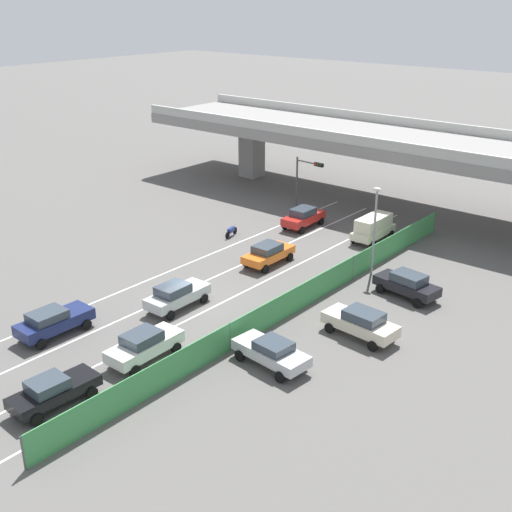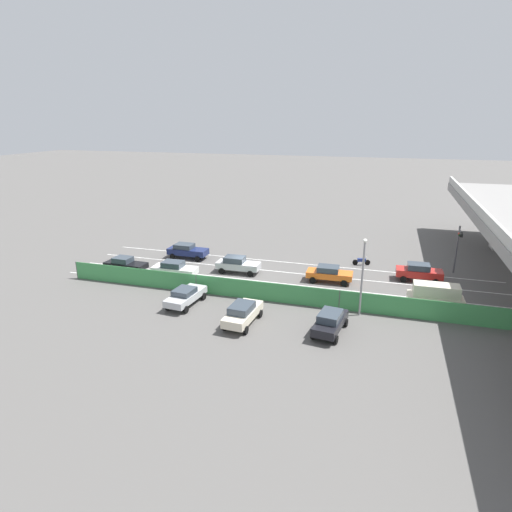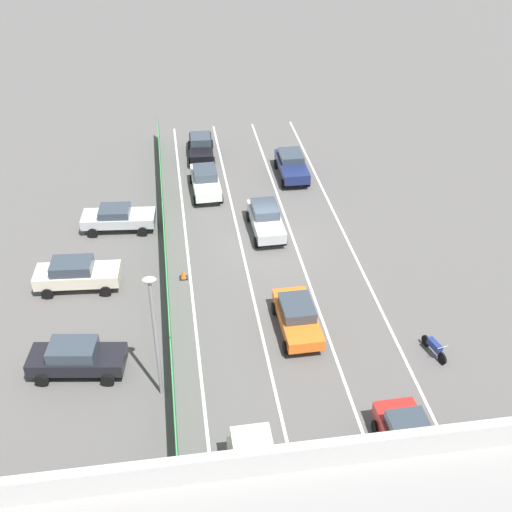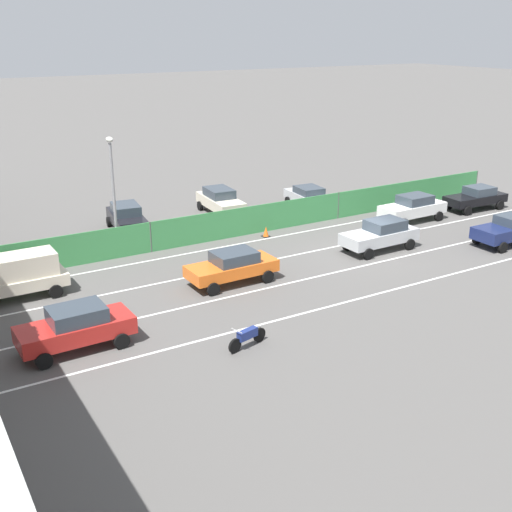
{
  "view_description": "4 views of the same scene",
  "coord_description": "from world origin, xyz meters",
  "px_view_note": "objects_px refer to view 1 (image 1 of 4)",
  "views": [
    {
      "loc": [
        28.29,
        -26.96,
        19.07
      ],
      "look_at": [
        1.64,
        5.08,
        2.25
      ],
      "focal_mm": 45.59,
      "sensor_mm": 36.0,
      "label": 1
    },
    {
      "loc": [
        40.65,
        13.39,
        15.59
      ],
      "look_at": [
        -1.2,
        0.79,
        1.66
      ],
      "focal_mm": 30.38,
      "sensor_mm": 36.0,
      "label": 2
    },
    {
      "loc": [
        5.62,
        33.77,
        21.98
      ],
      "look_at": [
        1.35,
        4.7,
        2.03
      ],
      "focal_mm": 46.02,
      "sensor_mm": 36.0,
      "label": 3
    },
    {
      "loc": [
        -25.95,
        22.73,
        11.92
      ],
      "look_at": [
        -2.53,
        8.75,
        2.15
      ],
      "focal_mm": 44.7,
      "sensor_mm": 36.0,
      "label": 4
    }
  ],
  "objects_px": {
    "parked_sedan_cream": "(361,322)",
    "traffic_cone": "(283,305)",
    "car_sedan_navy": "(53,321)",
    "car_van_cream": "(373,227)",
    "traffic_light": "(306,174)",
    "motorcycle": "(231,231)",
    "car_hatchback_white": "(144,345)",
    "car_sedan_red": "(303,217)",
    "parked_wagon_silver": "(271,352)",
    "parked_sedan_dark": "(407,284)",
    "street_lamp": "(375,222)",
    "car_sedan_black": "(53,390)",
    "car_sedan_silver": "(176,295)",
    "car_taxi_orange": "(268,253)"
  },
  "relations": [
    {
      "from": "car_taxi_orange",
      "to": "car_sedan_black",
      "type": "xyz_separation_m",
      "value": [
        3.26,
        -21.1,
        -0.03
      ]
    },
    {
      "from": "car_sedan_black",
      "to": "street_lamp",
      "type": "height_order",
      "value": "street_lamp"
    },
    {
      "from": "traffic_light",
      "to": "traffic_cone",
      "type": "bearing_deg",
      "value": -58.21
    },
    {
      "from": "traffic_cone",
      "to": "parked_sedan_dark",
      "type": "bearing_deg",
      "value": 52.23
    },
    {
      "from": "car_sedan_silver",
      "to": "car_taxi_orange",
      "type": "bearing_deg",
      "value": 90.46
    },
    {
      "from": "motorcycle",
      "to": "traffic_light",
      "type": "xyz_separation_m",
      "value": [
        0.88,
        9.41,
        3.17
      ]
    },
    {
      "from": "car_sedan_red",
      "to": "parked_wagon_silver",
      "type": "bearing_deg",
      "value": -58.43
    },
    {
      "from": "car_taxi_orange",
      "to": "street_lamp",
      "type": "distance_m",
      "value": 8.37
    },
    {
      "from": "traffic_light",
      "to": "car_van_cream",
      "type": "bearing_deg",
      "value": -16.48
    },
    {
      "from": "traffic_cone",
      "to": "car_sedan_black",
      "type": "bearing_deg",
      "value": -98.05
    },
    {
      "from": "car_sedan_navy",
      "to": "car_sedan_black",
      "type": "bearing_deg",
      "value": -34.25
    },
    {
      "from": "motorcycle",
      "to": "parked_sedan_cream",
      "type": "relative_size",
      "value": 0.41
    },
    {
      "from": "car_sedan_navy",
      "to": "motorcycle",
      "type": "xyz_separation_m",
      "value": [
        -3.27,
        19.63,
        -0.47
      ]
    },
    {
      "from": "car_sedan_silver",
      "to": "motorcycle",
      "type": "relative_size",
      "value": 2.4
    },
    {
      "from": "car_van_cream",
      "to": "parked_sedan_cream",
      "type": "distance_m",
      "value": 16.8
    },
    {
      "from": "car_sedan_navy",
      "to": "car_taxi_orange",
      "type": "bearing_deg",
      "value": 80.01
    },
    {
      "from": "parked_wagon_silver",
      "to": "car_sedan_navy",
      "type": "bearing_deg",
      "value": -155.24
    },
    {
      "from": "parked_sedan_cream",
      "to": "traffic_light",
      "type": "xyz_separation_m",
      "value": [
        -16.68,
        17.48,
        2.66
      ]
    },
    {
      "from": "car_taxi_orange",
      "to": "parked_sedan_cream",
      "type": "distance_m",
      "value": 12.5
    },
    {
      "from": "car_hatchback_white",
      "to": "parked_wagon_silver",
      "type": "bearing_deg",
      "value": 34.65
    },
    {
      "from": "car_sedan_black",
      "to": "traffic_cone",
      "type": "distance_m",
      "value": 15.94
    },
    {
      "from": "car_sedan_navy",
      "to": "traffic_cone",
      "type": "xyz_separation_m",
      "value": [
        8.46,
        11.54,
        -0.64
      ]
    },
    {
      "from": "car_sedan_red",
      "to": "parked_wagon_silver",
      "type": "relative_size",
      "value": 0.96
    },
    {
      "from": "car_van_cream",
      "to": "traffic_light",
      "type": "height_order",
      "value": "traffic_light"
    },
    {
      "from": "car_sedan_navy",
      "to": "parked_wagon_silver",
      "type": "xyz_separation_m",
      "value": [
        12.21,
        5.63,
        -0.07
      ]
    },
    {
      "from": "car_hatchback_white",
      "to": "car_sedan_red",
      "type": "bearing_deg",
      "value": 104.82
    },
    {
      "from": "car_sedan_red",
      "to": "traffic_light",
      "type": "distance_m",
      "value": 5.1
    },
    {
      "from": "car_sedan_silver",
      "to": "parked_sedan_cream",
      "type": "bearing_deg",
      "value": 21.08
    },
    {
      "from": "motorcycle",
      "to": "parked_wagon_silver",
      "type": "distance_m",
      "value": 20.88
    },
    {
      "from": "car_sedan_silver",
      "to": "parked_sedan_dark",
      "type": "bearing_deg",
      "value": 46.13
    },
    {
      "from": "car_taxi_orange",
      "to": "parked_sedan_dark",
      "type": "relative_size",
      "value": 0.97
    },
    {
      "from": "car_sedan_navy",
      "to": "street_lamp",
      "type": "height_order",
      "value": "street_lamp"
    },
    {
      "from": "car_sedan_navy",
      "to": "parked_sedan_dark",
      "type": "height_order",
      "value": "parked_sedan_dark"
    },
    {
      "from": "car_sedan_red",
      "to": "parked_sedan_dark",
      "type": "bearing_deg",
      "value": -27.19
    },
    {
      "from": "traffic_light",
      "to": "car_sedan_navy",
      "type": "bearing_deg",
      "value": -85.3
    },
    {
      "from": "parked_sedan_cream",
      "to": "car_van_cream",
      "type": "bearing_deg",
      "value": 117.8
    },
    {
      "from": "parked_sedan_cream",
      "to": "traffic_cone",
      "type": "relative_size",
      "value": 7.41
    },
    {
      "from": "car_sedan_navy",
      "to": "car_van_cream",
      "type": "bearing_deg",
      "value": 76.28
    },
    {
      "from": "street_lamp",
      "to": "traffic_light",
      "type": "bearing_deg",
      "value": 144.71
    },
    {
      "from": "parked_sedan_dark",
      "to": "street_lamp",
      "type": "distance_m",
      "value": 5.29
    },
    {
      "from": "motorcycle",
      "to": "car_sedan_red",
      "type": "bearing_deg",
      "value": 60.26
    },
    {
      "from": "motorcycle",
      "to": "traffic_cone",
      "type": "bearing_deg",
      "value": -34.62
    },
    {
      "from": "car_taxi_orange",
      "to": "traffic_light",
      "type": "height_order",
      "value": "traffic_light"
    },
    {
      "from": "car_sedan_black",
      "to": "car_sedan_navy",
      "type": "bearing_deg",
      "value": 145.75
    },
    {
      "from": "car_van_cream",
      "to": "car_hatchback_white",
      "type": "distance_m",
      "value": 24.84
    },
    {
      "from": "car_sedan_navy",
      "to": "traffic_light",
      "type": "distance_m",
      "value": 29.27
    },
    {
      "from": "car_sedan_black",
      "to": "car_sedan_silver",
      "type": "bearing_deg",
      "value": 105.49
    },
    {
      "from": "parked_wagon_silver",
      "to": "street_lamp",
      "type": "distance_m",
      "value": 15.2
    },
    {
      "from": "traffic_light",
      "to": "traffic_cone",
      "type": "distance_m",
      "value": 20.86
    },
    {
      "from": "car_sedan_silver",
      "to": "traffic_cone",
      "type": "xyz_separation_m",
      "value": [
        5.41,
        4.3,
        -0.65
      ]
    }
  ]
}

